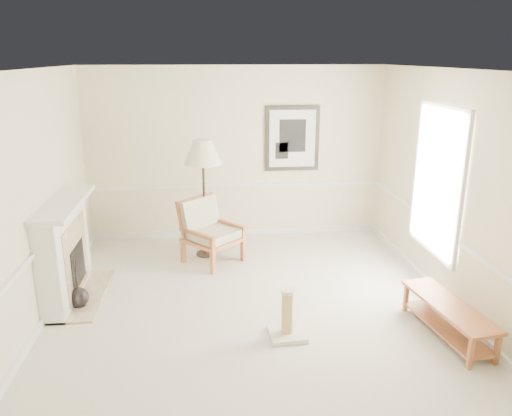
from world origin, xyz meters
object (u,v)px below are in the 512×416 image
Objects in this scene: scratching_post at (287,322)px; floor_lamp at (203,155)px; floor_vase at (79,298)px; bench at (448,314)px; armchair at (208,228)px.

floor_lamp is at bearing 109.79° from scratching_post.
floor_vase is 0.40× the size of floor_lamp.
armchair is at bearing 137.24° from bench.
floor_vase is at bearing 165.93° from bench.
bench is at bearing -14.07° from floor_vase.
floor_vase is 0.68× the size of armchair.
floor_lamp is at bearing 57.99° from armchair.
scratching_post is (0.90, -2.51, -1.43)m from floor_lamp.
scratching_post is at bearing -70.21° from floor_lamp.
floor_vase reaches higher than bench.
bench is (4.30, -1.08, 0.13)m from floor_vase.
floor_vase is 2.18m from armchair.
bench is 2.47× the size of scratching_post.
bench is 1.81m from scratching_post.
armchair reaches higher than scratching_post.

